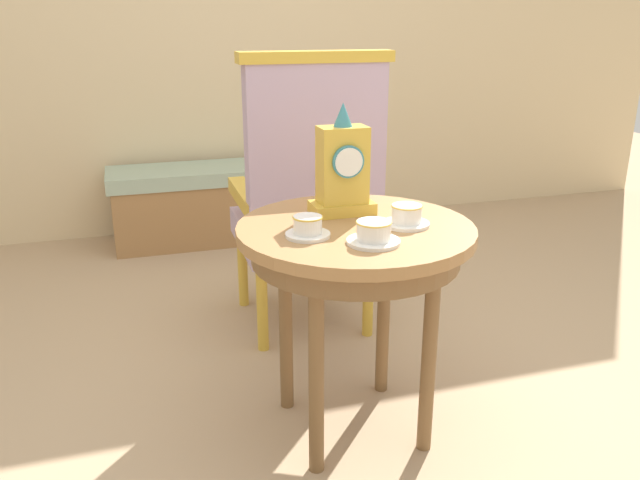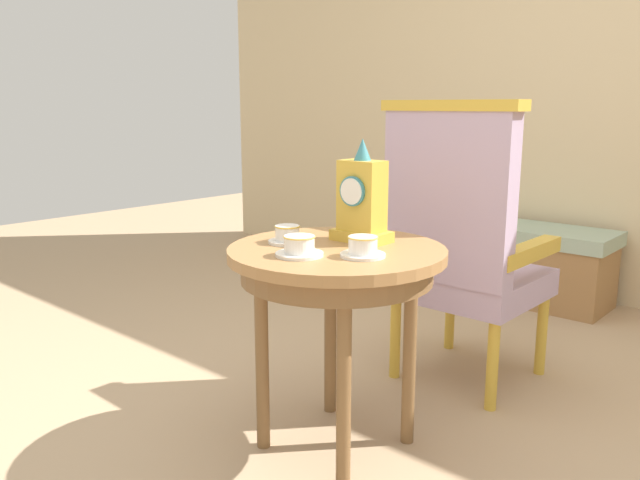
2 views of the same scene
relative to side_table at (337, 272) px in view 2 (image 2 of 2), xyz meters
name	(u,v)px [view 2 (image 2 of 2)]	position (x,y,z in m)	size (l,w,h in m)	color
ground_plane	(354,444)	(0.05, 0.04, -0.60)	(10.00, 10.00, 0.00)	tan
wall_back	(609,54)	(0.05, 2.29, 0.80)	(6.00, 0.10, 2.80)	beige
side_table	(337,272)	(0.00, 0.00, 0.00)	(0.69, 0.69, 0.68)	#9E7042
teacup_left	(287,235)	(-0.16, -0.06, 0.11)	(0.12, 0.12, 0.06)	white
teacup_right	(299,247)	(-0.01, -0.16, 0.11)	(0.14, 0.14, 0.06)	white
teacup_center	(363,247)	(0.14, -0.05, 0.11)	(0.14, 0.14, 0.06)	white
mantel_clock	(362,201)	(0.00, 0.12, 0.22)	(0.19, 0.11, 0.34)	gold
armchair	(461,242)	(0.06, 0.69, -0.01)	(0.56, 0.54, 1.14)	#B299B7
window_bench	(523,262)	(-0.24, 1.99, -0.38)	(1.00, 0.40, 0.44)	#9EB299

